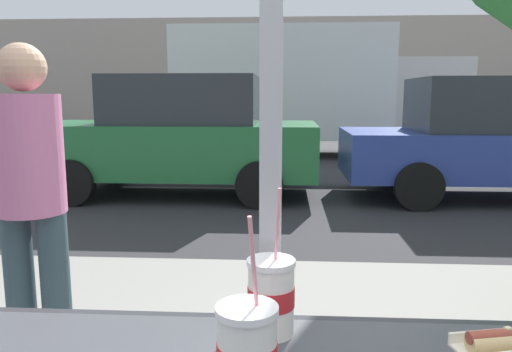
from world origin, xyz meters
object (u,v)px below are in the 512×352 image
Objects in this scene: parked_car_green at (179,136)px; parked_car_blue at (503,139)px; box_truck at (309,88)px; pedestrian at (31,193)px; soda_cup_right at (271,295)px.

parked_car_green is 0.90× the size of parked_car_blue.
box_truck is 10.50m from pedestrian.
parked_car_blue is 0.66× the size of box_truck.
parked_car_green is 4.74m from parked_car_blue.
parked_car_green reaches higher than soda_cup_right.
pedestrian is (-1.77, -10.33, -0.63)m from box_truck.
pedestrian is at bearing -99.70° from box_truck.
parked_car_blue is 2.83× the size of pedestrian.
soda_cup_right is 0.07× the size of parked_car_blue.
soda_cup_right is at bearing -116.38° from parked_car_blue.
pedestrian is at bearing -130.19° from parked_car_blue.
parked_car_blue is at bearing 63.62° from soda_cup_right.
parked_car_green reaches higher than parked_car_blue.
box_truck reaches higher than parked_car_blue.
pedestrian is at bearing 133.67° from soda_cup_right.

